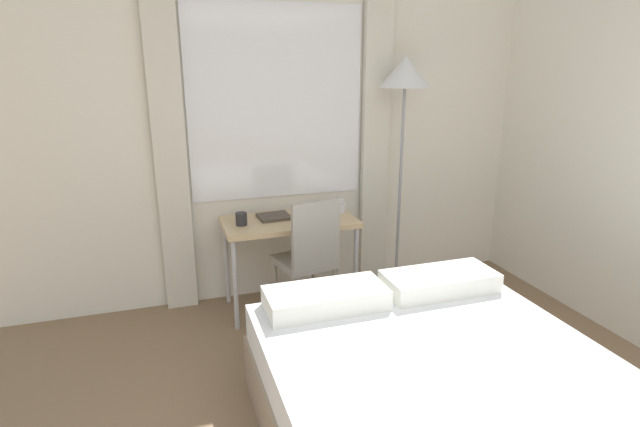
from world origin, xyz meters
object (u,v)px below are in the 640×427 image
Objects in this scene: desk_chair at (309,253)px; standing_lamp at (405,88)px; desk at (289,228)px; telephone at (334,206)px; bed at (451,416)px; book at (274,216)px; mug at (241,219)px.

desk_chair is 1.50m from standing_lamp.
standing_lamp is (0.96, 0.03, 1.05)m from desk.
desk_chair is at bearing -131.22° from telephone.
desk_chair reaches higher than bed.
standing_lamp is 7.61× the size of book.
book is at bearing 19.93° from mug.
mug reaches higher than bed.
telephone is 0.80m from mug.
book is (-0.52, -0.04, -0.03)m from telephone.
desk is at bearing 99.28° from bed.
bed is 2.05m from telephone.
standing_lamp is at bearing 71.00° from bed.
book is 2.69× the size of mug.
standing_lamp reaches higher than book.
mug reaches higher than desk.
mug is (-0.45, 0.24, 0.24)m from desk_chair.
telephone is at bearing 171.62° from standing_lamp.
standing_lamp is at bearing -2.25° from book.
desk_chair is at bearing -28.18° from mug.
desk_chair is 0.44m from book.
bed is 2.03m from mug.
telephone reaches higher than desk.
telephone is 0.52m from book.
book is at bearing 101.91° from bed.
desk reaches higher than bed.
telephone reaches higher than mug.
book is (-0.10, 0.07, 0.09)m from desk.
telephone is 1.74× the size of mug.
standing_lamp is (0.65, 1.90, 1.45)m from bed.
book is at bearing -175.69° from telephone.
book is at bearing 106.32° from desk_chair.
book reaches higher than bed.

